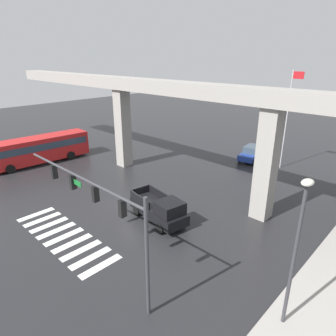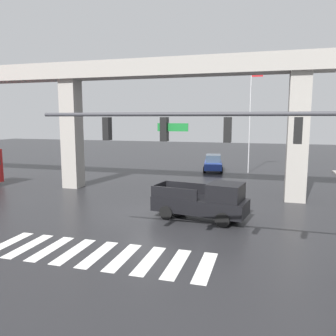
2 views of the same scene
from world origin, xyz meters
name	(u,v)px [view 1 (image 1 of 2)]	position (x,y,z in m)	size (l,w,h in m)	color
ground_plane	(134,206)	(0.00, 0.00, 0.00)	(120.00, 120.00, 0.00)	#232326
crosswalk_stripes	(64,237)	(0.00, -6.27, 0.01)	(9.35, 2.80, 0.01)	silver
elevated_overpass	(181,99)	(0.00, 5.61, 8.16)	(59.01, 1.93, 9.59)	#9E9991
pickup_truck	(160,210)	(3.31, -0.24, 0.99)	(5.35, 2.73, 2.08)	black
city_bus	(40,148)	(-15.96, -0.52, 1.72)	(3.25, 10.93, 2.99)	red
sedan_blue	(252,153)	(1.13, 17.08, 0.85)	(2.43, 4.51, 1.72)	#1E3899
traffic_signal_mast	(98,202)	(5.26, -6.61, 4.66)	(10.89, 0.32, 6.20)	#38383D
street_lamp_near_corner	(297,240)	(13.83, -2.74, 4.56)	(0.44, 0.70, 7.24)	#38383D
flagpole	(288,114)	(4.81, 17.02, 5.96)	(1.16, 0.12, 10.32)	silver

